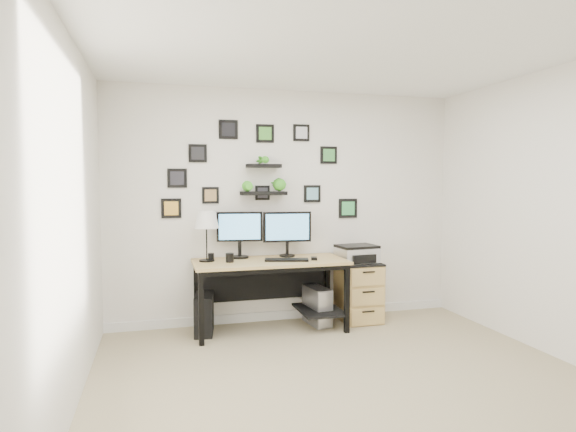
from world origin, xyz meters
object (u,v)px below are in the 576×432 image
object	(u,v)px
desk	(273,271)
pc_tower_black	(204,314)
monitor_left	(240,231)
mug	(230,258)
table_lamp	(206,221)
pc_tower_grey	(317,306)
file_cabinet	(359,291)
monitor_right	(287,230)
printer	(357,254)

from	to	relation	value
desk	pc_tower_black	distance (m)	0.84
monitor_left	mug	distance (m)	0.38
desk	table_lamp	size ratio (longest dim) A/B	3.04
pc_tower_grey	file_cabinet	xyz separation A→B (m)	(0.50, 0.02, 0.13)
desk	monitor_left	bearing A→B (deg)	149.19
monitor_left	table_lamp	xyz separation A→B (m)	(-0.37, -0.12, 0.13)
monitor_right	pc_tower_grey	world-z (taller)	monitor_right
monitor_left	monitor_right	world-z (taller)	monitor_left
monitor_left	mug	bearing A→B (deg)	-120.85
mug	printer	size ratio (longest dim) A/B	0.21
monitor_left	mug	world-z (taller)	monitor_left
monitor_right	printer	world-z (taller)	monitor_right
desk	file_cabinet	xyz separation A→B (m)	(1.02, 0.06, -0.29)
mug	monitor_left	bearing A→B (deg)	59.15
desk	pc_tower_grey	bearing A→B (deg)	3.93
desk	printer	bearing A→B (deg)	2.81
pc_tower_black	pc_tower_grey	bearing A→B (deg)	8.96
mug	table_lamp	bearing A→B (deg)	150.15
desk	pc_tower_black	xyz separation A→B (m)	(-0.73, 0.03, -0.42)
pc_tower_grey	printer	distance (m)	0.73
monitor_right	table_lamp	distance (m)	0.91
mug	printer	bearing A→B (deg)	3.93
desk	file_cabinet	size ratio (longest dim) A/B	2.39
mug	pc_tower_grey	xyz separation A→B (m)	(0.98, 0.09, -0.59)
desk	printer	world-z (taller)	printer
monitor_left	pc_tower_black	size ratio (longest dim) A/B	1.23
mug	printer	world-z (taller)	printer
printer	monitor_right	bearing A→B (deg)	171.46
desk	monitor_right	world-z (taller)	monitor_right
printer	file_cabinet	bearing A→B (deg)	17.77
pc_tower_grey	printer	world-z (taller)	printer
monitor_right	file_cabinet	distance (m)	1.08
pc_tower_black	table_lamp	bearing A→B (deg)	56.73
monitor_right	pc_tower_black	world-z (taller)	monitor_right
table_lamp	monitor_right	bearing A→B (deg)	5.80
pc_tower_grey	file_cabinet	world-z (taller)	file_cabinet
pc_tower_grey	file_cabinet	size ratio (longest dim) A/B	0.65
monitor_left	file_cabinet	xyz separation A→B (m)	(1.34, -0.13, -0.71)
table_lamp	pc_tower_grey	bearing A→B (deg)	-1.89
pc_tower_black	pc_tower_grey	distance (m)	1.24
monitor_right	file_cabinet	xyz separation A→B (m)	(0.81, -0.11, -0.71)
monitor_left	monitor_right	xyz separation A→B (m)	(0.53, -0.03, 0.00)
monitor_left	monitor_right	bearing A→B (deg)	-2.74
table_lamp	pc_tower_black	distance (m)	0.97
table_lamp	mug	bearing A→B (deg)	-29.85
monitor_right	pc_tower_grey	bearing A→B (deg)	-22.81
table_lamp	pc_tower_black	xyz separation A→B (m)	(-0.04, -0.04, -0.97)
monitor_right	mug	distance (m)	0.75
monitor_left	table_lamp	bearing A→B (deg)	-162.44
monitor_left	monitor_right	size ratio (longest dim) A/B	0.94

